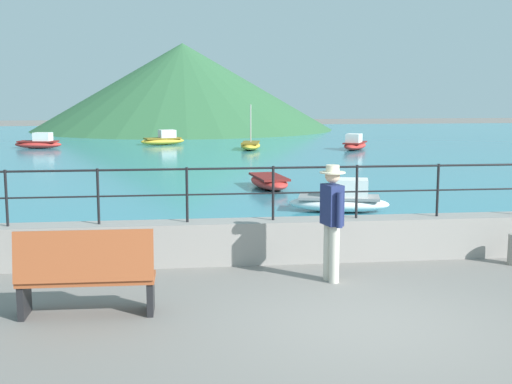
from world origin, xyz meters
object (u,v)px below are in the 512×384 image
Objects in this scene: boat_7 at (355,144)px; boat_3 at (39,143)px; boat_5 at (163,140)px; person_walking at (332,217)px; boat_4 at (341,200)px; boat_2 at (251,145)px; bench_main at (86,273)px; boat_6 at (269,181)px.

boat_3 is at bearing 169.85° from boat_7.
boat_3 is at bearing -166.10° from boat_5.
person_walking is 0.71× the size of boat_4.
boat_5 is (-4.11, 3.49, 0.06)m from boat_2.
boat_3 is 15.20m from boat_7.
person_walking is at bearing 19.35° from bench_main.
bench_main is 0.70× the size of boat_2.
boat_5 is (-4.24, 20.38, 0.00)m from boat_4.
boat_2 is (4.83, 23.57, -0.30)m from bench_main.
boat_5 is (0.71, 27.06, -0.23)m from bench_main.
person_walking is 9.47m from boat_6.
person_walking is at bearing -84.01° from boat_5.
boat_2 reaches higher than person_walking.
boat_5 and boat_7 have the same top height.
boat_3 is at bearing 121.33° from boat_6.
boat_2 is at bearing 86.42° from person_walking.
person_walking reaches higher than bench_main.
boat_5 is 9.91m from boat_7.
bench_main is at bearing -109.89° from boat_6.
boat_4 is (4.96, 6.68, -0.23)m from bench_main.
boat_3 is at bearing 109.58° from person_walking.
boat_2 is at bearing 172.22° from boat_7.
boat_2 is 0.99× the size of boat_4.
person_walking is at bearing -92.56° from boat_6.
person_walking is 22.43m from boat_2.
boat_5 is at bearing 88.49° from bench_main.
boat_5 is at bearing 100.81° from boat_6.
boat_2 is 4.93m from boat_7.
boat_7 is at bearing 64.45° from boat_6.
bench_main is at bearing -101.58° from boat_2.
boat_6 is at bearing -115.55° from boat_7.
boat_6 is (-1.11, 3.96, -0.07)m from boat_4.
boat_7 is at bearing 73.85° from person_walking.
boat_5 is at bearing 155.22° from boat_7.
boat_6 is (-0.98, -12.93, -0.01)m from boat_2.
boat_6 is at bearing 105.62° from boat_4.
person_walking is 0.71× the size of boat_7.
boat_7 is (4.88, -0.67, 0.06)m from boat_2.
boat_4 is (1.53, 5.47, -0.65)m from person_walking.
boat_7 is (4.75, 16.23, 0.00)m from boat_4.
boat_4 is 4.12m from boat_6.
boat_2 is 10.27m from boat_3.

